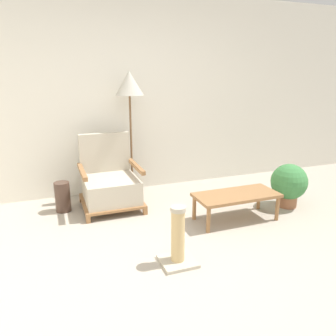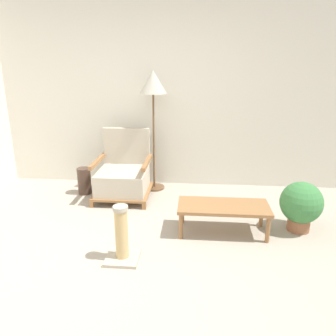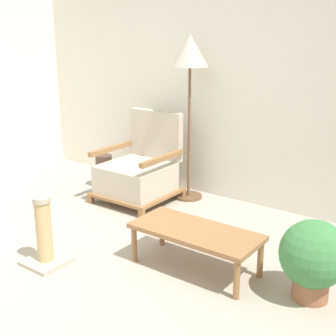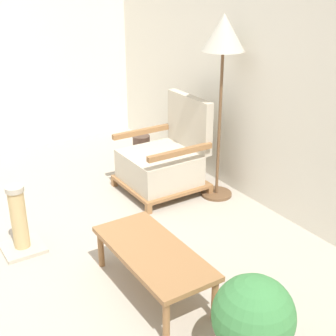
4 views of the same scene
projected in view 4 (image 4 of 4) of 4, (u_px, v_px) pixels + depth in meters
name	position (u px, v px, depth m)	size (l,w,h in m)	color
wall_back	(252.00, 52.00, 4.06)	(8.00, 0.06, 2.70)	silver
armchair	(164.00, 161.00, 4.51)	(0.73, 0.73, 0.91)	olive
floor_lamp	(223.00, 43.00, 3.95)	(0.37, 0.37, 1.68)	brown
coffee_table	(153.00, 255.00, 3.09)	(0.97, 0.44, 0.32)	olive
vase	(142.00, 152.00, 5.04)	(0.19, 0.19, 0.37)	#473328
potted_plant	(253.00, 319.00, 2.49)	(0.45, 0.45, 0.56)	#935B3D
scratching_post	(20.00, 225.00, 3.57)	(0.31, 0.31, 0.54)	#B2A893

